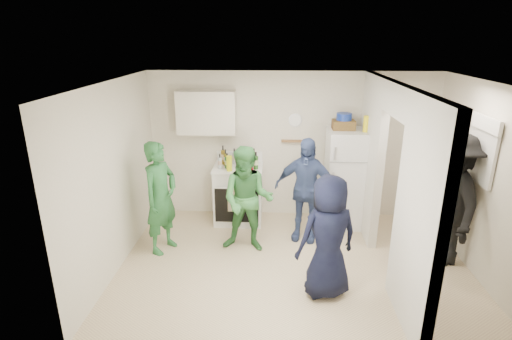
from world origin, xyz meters
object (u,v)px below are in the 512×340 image
at_px(person_denim, 305,190).
at_px(person_nook, 450,199).
at_px(person_green_center, 248,200).
at_px(yellow_cup_stack_top, 366,124).
at_px(fridge, 346,178).
at_px(person_navy, 328,237).
at_px(wicker_basket, 343,125).
at_px(blue_bowl, 344,117).
at_px(stove, 239,194).
at_px(person_green_left, 161,198).

relative_size(person_denim, person_nook, 0.87).
distance_m(person_green_center, person_denim, 0.93).
height_order(yellow_cup_stack_top, person_denim, yellow_cup_stack_top).
bearing_deg(fridge, person_navy, -105.35).
relative_size(wicker_basket, blue_bowl, 1.46).
bearing_deg(person_denim, stove, 167.12).
distance_m(wicker_basket, person_denim, 1.23).
height_order(wicker_basket, person_green_center, wicker_basket).
bearing_deg(wicker_basket, blue_bowl, 0.00).
distance_m(yellow_cup_stack_top, person_navy, 2.24).
height_order(blue_bowl, person_navy, blue_bowl).
bearing_deg(person_green_center, person_green_left, -170.00).
bearing_deg(wicker_basket, person_green_center, -145.99).
xyz_separation_m(fridge, person_nook, (1.20, -1.13, 0.13)).
bearing_deg(stove, blue_bowl, 0.68).
distance_m(wicker_basket, person_navy, 2.26).
bearing_deg(wicker_basket, stove, -179.32).
bearing_deg(yellow_cup_stack_top, blue_bowl, 154.89).
height_order(person_green_left, person_navy, person_green_left).
relative_size(blue_bowl, person_green_left, 0.14).
bearing_deg(blue_bowl, person_green_left, -158.69).
xyz_separation_m(blue_bowl, yellow_cup_stack_top, (0.32, -0.15, -0.08)).
height_order(stove, person_green_left, person_green_left).
bearing_deg(person_navy, fridge, -125.46).
bearing_deg(person_denim, person_navy, -67.24).
bearing_deg(yellow_cup_stack_top, person_nook, -46.43).
relative_size(yellow_cup_stack_top, person_green_center, 0.16).
relative_size(wicker_basket, person_denim, 0.21).
bearing_deg(stove, person_nook, -21.23).
xyz_separation_m(person_denim, person_nook, (1.91, -0.57, 0.12)).
bearing_deg(person_navy, stove, -78.16).
distance_m(blue_bowl, yellow_cup_stack_top, 0.36).
bearing_deg(fridge, person_green_center, -149.05).
xyz_separation_m(wicker_basket, person_green_left, (-2.71, -1.06, -0.86)).
relative_size(yellow_cup_stack_top, person_nook, 0.13).
bearing_deg(person_navy, wicker_basket, -122.42).
height_order(person_green_left, person_denim, person_green_left).
bearing_deg(fridge, blue_bowl, 153.43).
relative_size(wicker_basket, person_green_center, 0.22).
bearing_deg(blue_bowl, person_nook, -42.23).
distance_m(yellow_cup_stack_top, person_green_center, 2.19).
relative_size(person_green_left, person_nook, 0.89).
xyz_separation_m(yellow_cup_stack_top, person_green_left, (-3.03, -0.91, -0.91)).
relative_size(fridge, person_navy, 1.05).
distance_m(blue_bowl, person_denim, 1.33).
height_order(fridge, person_navy, fridge).
bearing_deg(fridge, person_green_left, -160.28).
relative_size(blue_bowl, person_green_center, 0.15).
bearing_deg(stove, person_green_left, -134.59).
bearing_deg(person_green_center, person_navy, -38.32).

